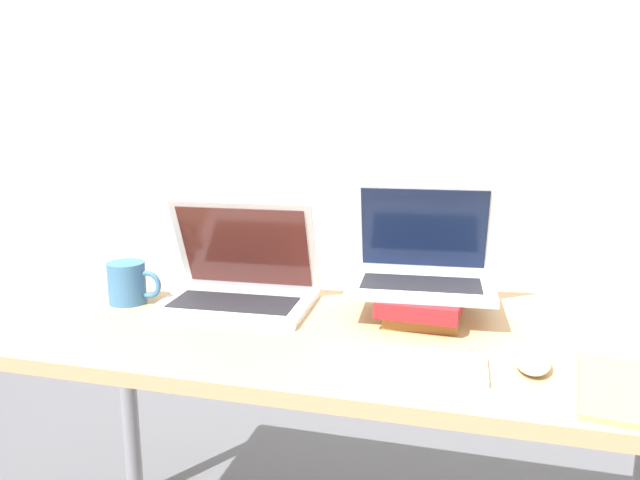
% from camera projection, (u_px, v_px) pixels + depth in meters
% --- Properties ---
extents(wall_back, '(8.00, 0.05, 2.70)m').
position_uv_depth(wall_back, '(410.00, 67.00, 2.31)').
color(wall_back, silver).
rests_on(wall_back, ground_plane).
extents(desk, '(1.55, 0.70, 0.76)m').
position_uv_depth(desk, '(335.00, 358.00, 1.37)').
color(desk, tan).
rests_on(desk, ground_plane).
extents(laptop_left, '(0.36, 0.27, 0.24)m').
position_uv_depth(laptop_left, '(239.00, 284.00, 1.46)').
color(laptop_left, silver).
rests_on(laptop_left, desk).
extents(book_stack, '(0.18, 0.25, 0.06)m').
position_uv_depth(book_stack, '(423.00, 303.00, 1.37)').
color(book_stack, olive).
rests_on(book_stack, desk).
extents(laptop_on_books, '(0.33, 0.25, 0.23)m').
position_uv_depth(laptop_on_books, '(422.00, 266.00, 1.39)').
color(laptop_on_books, silver).
rests_on(laptop_on_books, book_stack).
extents(wireless_keyboard, '(0.28, 0.13, 0.01)m').
position_uv_depth(wireless_keyboard, '(408.00, 363.00, 1.12)').
color(wireless_keyboard, white).
rests_on(wireless_keyboard, desk).
extents(mouse, '(0.06, 0.11, 0.03)m').
position_uv_depth(mouse, '(532.00, 361.00, 1.11)').
color(mouse, white).
rests_on(mouse, desk).
extents(mug, '(0.13, 0.09, 0.10)m').
position_uv_depth(mug, '(128.00, 283.00, 1.47)').
color(mug, teal).
rests_on(mug, desk).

